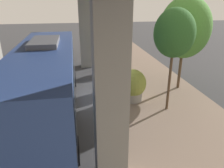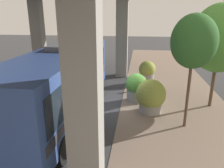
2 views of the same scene
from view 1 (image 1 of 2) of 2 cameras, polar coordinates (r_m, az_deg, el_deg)
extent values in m
plane|color=#38383A|center=(12.79, -2.67, -3.17)|extent=(80.00, 80.00, 0.00)
cube|color=#7A6656|center=(13.44, 10.13, -2.18)|extent=(6.00, 40.00, 0.02)
cube|color=gray|center=(17.81, -7.08, 14.31)|extent=(0.90, 0.90, 6.26)
cube|color=gray|center=(5.91, -0.45, -0.62)|extent=(0.90, 0.90, 6.26)
cube|color=#334C8C|center=(10.59, -16.90, 1.29)|extent=(2.59, 10.56, 2.80)
cube|color=#19232D|center=(10.48, -17.10, 3.01)|extent=(2.63, 9.72, 1.23)
cube|color=#333338|center=(10.79, -16.58, -1.50)|extent=(2.63, 10.03, 0.34)
cube|color=slate|center=(11.21, -17.18, 10.46)|extent=(1.29, 2.64, 0.24)
cylinder|color=black|center=(7.88, -9.58, -16.87)|extent=(0.28, 1.00, 1.00)
cylinder|color=black|center=(14.18, -10.01, 1.26)|extent=(0.28, 1.00, 1.00)
cylinder|color=black|center=(14.42, -19.68, 0.63)|extent=(0.28, 1.00, 1.00)
cylinder|color=#B21919|center=(15.30, 0.85, 2.69)|extent=(0.22, 0.22, 0.78)
sphere|color=#B21919|center=(15.16, 0.86, 4.32)|extent=(0.21, 0.21, 0.21)
cylinder|color=#B21919|center=(15.29, 1.45, 3.14)|extent=(0.13, 0.10, 0.10)
cylinder|color=#B21919|center=(15.24, 0.26, 3.07)|extent=(0.13, 0.10, 0.10)
cylinder|color=gray|center=(12.24, 5.17, -2.92)|extent=(1.16, 1.16, 0.59)
sphere|color=olive|center=(11.95, 5.29, 0.21)|extent=(1.54, 1.54, 1.54)
sphere|color=orange|center=(12.12, 4.44, -0.79)|extent=(0.41, 0.41, 0.41)
cylinder|color=gray|center=(13.33, 0.40, -0.38)|extent=(1.07, 1.07, 0.72)
sphere|color=#4C8C38|center=(13.08, 0.41, 2.48)|extent=(1.25, 1.25, 1.25)
sphere|color=orange|center=(13.23, -0.25, 1.81)|extent=(0.38, 0.38, 0.38)
cylinder|color=gray|center=(16.82, 0.63, 4.41)|extent=(1.07, 1.07, 0.75)
sphere|color=olive|center=(16.62, 0.64, 6.74)|extent=(1.21, 1.21, 1.21)
sphere|color=orange|center=(16.75, 0.12, 6.21)|extent=(0.37, 0.37, 0.37)
cylinder|color=brown|center=(11.05, 14.81, 1.28)|extent=(0.13, 0.13, 3.31)
ellipsoid|color=#2D6028|center=(10.51, 15.98, 12.67)|extent=(1.87, 1.87, 2.25)
cylinder|color=brown|center=(14.11, 17.40, 4.47)|extent=(0.17, 0.17, 2.86)
ellipsoid|color=#4C8C38|center=(13.65, 18.50, 13.77)|extent=(2.93, 2.93, 3.52)
camera|label=2|loc=(2.35, 75.52, -5.77)|focal=35.00mm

